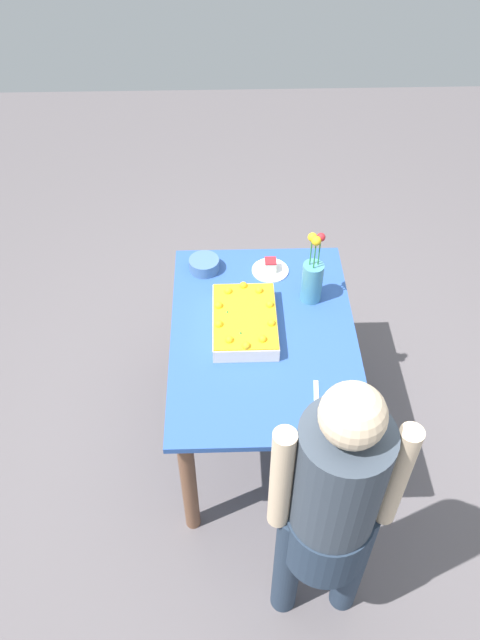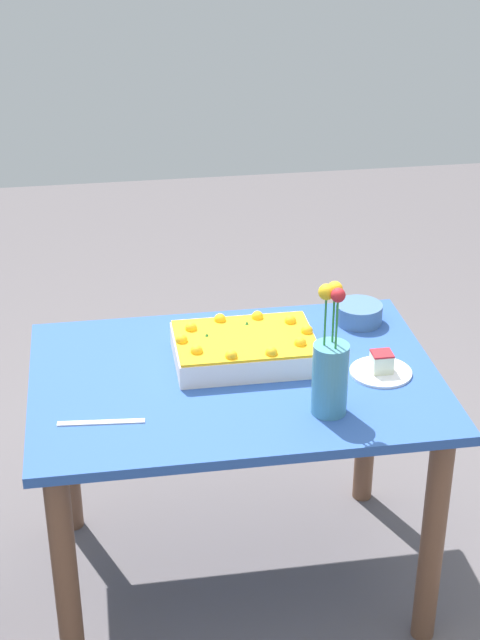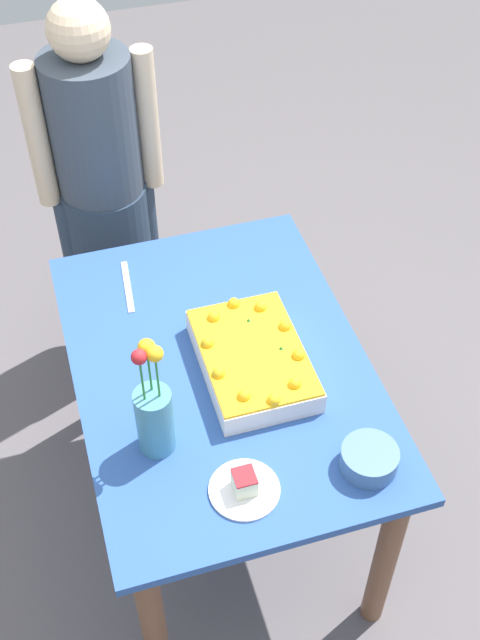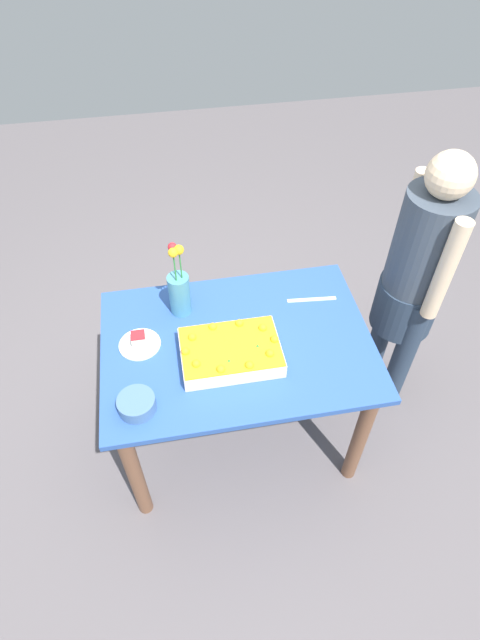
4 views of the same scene
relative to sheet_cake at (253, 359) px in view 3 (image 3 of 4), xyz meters
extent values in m
plane|color=#5E585B|center=(0.04, 0.08, -0.81)|extent=(8.00, 8.00, 0.00)
cube|color=#2D53A1|center=(0.04, 0.08, -0.06)|extent=(1.20, 0.84, 0.03)
cylinder|color=brown|center=(-0.48, -0.26, -0.44)|extent=(0.07, 0.07, 0.73)
cylinder|color=brown|center=(0.57, -0.26, -0.44)|extent=(0.07, 0.07, 0.73)
cylinder|color=brown|center=(-0.48, 0.43, -0.44)|extent=(0.07, 0.07, 0.73)
cylinder|color=brown|center=(0.57, 0.43, -0.44)|extent=(0.07, 0.07, 0.73)
cube|color=white|center=(0.00, 0.00, -0.01)|extent=(0.42, 0.29, 0.07)
cube|color=yellow|center=(0.00, 0.00, 0.03)|extent=(0.41, 0.28, 0.01)
sphere|color=yellow|center=(0.19, 0.00, 0.04)|extent=(0.04, 0.04, 0.04)
sphere|color=yellow|center=(0.15, 0.07, 0.04)|extent=(0.04, 0.04, 0.04)
sphere|color=yellow|center=(0.06, 0.12, 0.04)|extent=(0.04, 0.04, 0.04)
sphere|color=yellow|center=(-0.06, 0.12, 0.04)|extent=(0.04, 0.04, 0.04)
sphere|color=yellow|center=(-0.15, 0.07, 0.04)|extent=(0.04, 0.04, 0.04)
sphere|color=yellow|center=(-0.19, 0.00, 0.04)|extent=(0.04, 0.04, 0.04)
sphere|color=yellow|center=(-0.15, -0.07, 0.04)|extent=(0.04, 0.04, 0.04)
sphere|color=yellow|center=(-0.06, -0.12, 0.04)|extent=(0.04, 0.04, 0.04)
sphere|color=yellow|center=(0.06, -0.12, 0.04)|extent=(0.04, 0.04, 0.04)
sphere|color=yellow|center=(0.15, -0.07, 0.04)|extent=(0.04, 0.04, 0.04)
cone|color=#2D8438|center=(0.11, -0.02, 0.04)|extent=(0.02, 0.02, 0.02)
cone|color=#2D8438|center=(-0.02, -0.08, 0.04)|extent=(0.02, 0.02, 0.02)
cylinder|color=white|center=(-0.38, 0.14, -0.04)|extent=(0.18, 0.18, 0.01)
cube|color=#EEF2C8|center=(-0.38, 0.14, -0.01)|extent=(0.06, 0.06, 0.06)
cube|color=red|center=(-0.38, 0.14, 0.02)|extent=(0.06, 0.06, 0.01)
cube|color=silver|center=(0.44, 0.28, -0.04)|extent=(0.24, 0.04, 0.00)
cylinder|color=teal|center=(-0.18, 0.32, 0.06)|extent=(0.10, 0.10, 0.21)
cylinder|color=#2D8438|center=(-0.16, 0.32, 0.25)|extent=(0.01, 0.01, 0.16)
sphere|color=gold|center=(-0.16, 0.32, 0.32)|extent=(0.04, 0.04, 0.04)
cylinder|color=#2D8438|center=(-0.19, 0.34, 0.25)|extent=(0.01, 0.01, 0.16)
sphere|color=red|center=(-0.19, 0.34, 0.32)|extent=(0.04, 0.04, 0.04)
cylinder|color=#2D8438|center=(-0.19, 0.30, 0.25)|extent=(0.01, 0.01, 0.16)
sphere|color=yellow|center=(-0.19, 0.30, 0.32)|extent=(0.04, 0.04, 0.04)
cylinder|color=#486C99|center=(-0.41, -0.19, -0.01)|extent=(0.15, 0.15, 0.06)
cylinder|color=#28374B|center=(0.94, 0.40, -0.42)|extent=(0.11, 0.11, 0.78)
cylinder|color=#28374B|center=(0.94, 0.14, -0.42)|extent=(0.11, 0.11, 0.78)
cylinder|color=#28374B|center=(0.94, 0.27, -0.15)|extent=(0.31, 0.31, 0.28)
cylinder|color=#3A4552|center=(0.94, 0.27, 0.23)|extent=(0.30, 0.30, 0.52)
sphere|color=beige|center=(0.94, 0.27, 0.58)|extent=(0.20, 0.20, 0.20)
cylinder|color=beige|center=(0.94, 0.46, 0.23)|extent=(0.08, 0.08, 0.52)
cylinder|color=beige|center=(0.94, 0.08, 0.23)|extent=(0.08, 0.08, 0.52)
camera|label=1|loc=(1.96, -0.08, 2.04)|focal=35.00mm
camera|label=2|loc=(0.42, 2.54, 1.42)|focal=55.00mm
camera|label=3|loc=(-1.44, 0.47, 1.73)|focal=45.00mm
camera|label=4|loc=(-0.20, -1.32, 1.66)|focal=28.00mm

